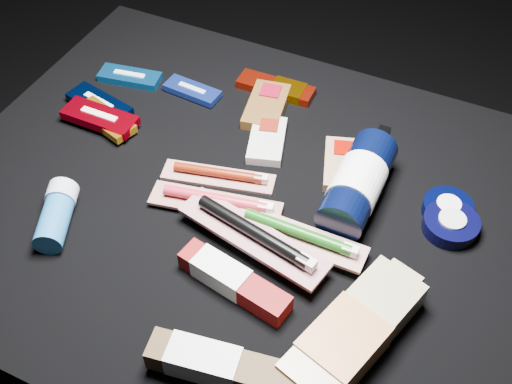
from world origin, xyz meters
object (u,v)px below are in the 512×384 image
at_px(lotion_bottle, 358,183).
at_px(bodywash_bottle, 352,335).
at_px(deodorant_stick, 56,214).
at_px(toothpaste_carton_red, 230,279).

relative_size(lotion_bottle, bodywash_bottle, 0.96).
height_order(lotion_bottle, deodorant_stick, lotion_bottle).
bearing_deg(deodorant_stick, lotion_bottle, 7.78).
relative_size(lotion_bottle, toothpaste_carton_red, 1.33).
xyz_separation_m(bodywash_bottle, toothpaste_carton_red, (-0.19, 0.02, -0.01)).
distance_m(lotion_bottle, deodorant_stick, 0.46).
bearing_deg(toothpaste_carton_red, deodorant_stick, -167.15).
distance_m(deodorant_stick, toothpaste_carton_red, 0.29).
height_order(deodorant_stick, toothpaste_carton_red, deodorant_stick).
relative_size(lotion_bottle, deodorant_stick, 1.93).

